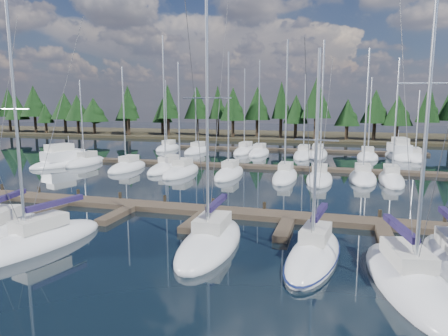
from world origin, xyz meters
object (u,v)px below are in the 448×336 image
(front_sailboat_4, at_px, (314,255))
(motor_yacht_right, at_px, (399,154))
(main_dock, at_px, (206,213))
(front_sailboat_2, at_px, (34,243))
(front_sailboat_3, at_px, (210,242))
(motor_yacht_left, at_px, (63,162))
(front_sailboat_5, at_px, (409,281))

(front_sailboat_4, relative_size, motor_yacht_right, 1.10)
(main_dock, height_order, front_sailboat_2, front_sailboat_2)
(front_sailboat_4, bearing_deg, front_sailboat_3, 176.64)
(main_dock, bearing_deg, motor_yacht_right, 65.07)
(main_dock, bearing_deg, motor_yacht_left, 145.69)
(front_sailboat_2, relative_size, front_sailboat_3, 0.93)
(main_dock, distance_m, front_sailboat_3, 6.50)
(front_sailboat_3, height_order, front_sailboat_5, front_sailboat_5)
(main_dock, distance_m, motor_yacht_left, 31.48)
(front_sailboat_3, relative_size, front_sailboat_5, 0.94)
(motor_yacht_right, bearing_deg, front_sailboat_5, -96.78)
(front_sailboat_3, height_order, motor_yacht_left, front_sailboat_3)
(main_dock, height_order, motor_yacht_left, motor_yacht_left)
(front_sailboat_5, relative_size, motor_yacht_right, 1.55)
(front_sailboat_5, distance_m, motor_yacht_left, 46.44)
(front_sailboat_2, relative_size, motor_yacht_right, 1.36)
(front_sailboat_4, bearing_deg, motor_yacht_right, 77.64)
(front_sailboat_3, height_order, front_sailboat_4, front_sailboat_3)
(front_sailboat_4, height_order, motor_yacht_left, front_sailboat_4)
(front_sailboat_2, relative_size, front_sailboat_4, 1.23)
(front_sailboat_3, distance_m, front_sailboat_4, 5.77)
(front_sailboat_2, bearing_deg, front_sailboat_3, 16.57)
(front_sailboat_3, bearing_deg, front_sailboat_5, -13.26)
(front_sailboat_3, xyz_separation_m, motor_yacht_right, (15.63, 44.68, 0.25))
(main_dock, height_order, front_sailboat_5, front_sailboat_5)
(motor_yacht_right, bearing_deg, front_sailboat_4, -102.36)
(front_sailboat_2, height_order, motor_yacht_right, front_sailboat_2)
(front_sailboat_5, bearing_deg, main_dock, 145.67)
(front_sailboat_5, bearing_deg, motor_yacht_left, 145.69)
(front_sailboat_3, distance_m, front_sailboat_5, 10.31)
(front_sailboat_2, bearing_deg, motor_yacht_left, 125.14)
(main_dock, height_order, front_sailboat_3, front_sailboat_3)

